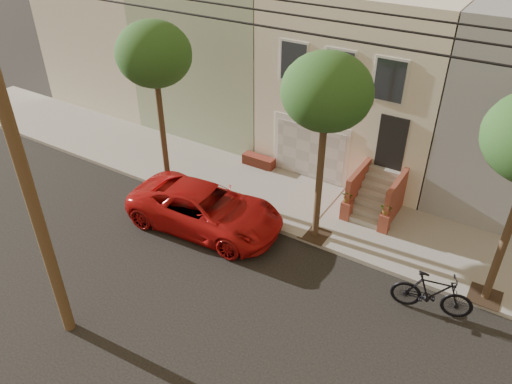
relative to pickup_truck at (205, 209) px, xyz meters
The scene contains 7 objects.
ground 3.64m from the pickup_truck, 44.26° to the right, with size 90.00×90.00×0.00m, color black.
sidewalk 3.90m from the pickup_truck, 48.40° to the left, with size 40.00×3.70×0.15m, color gray.
house_row 9.52m from the pickup_truck, 73.69° to the left, with size 33.10×11.70×7.00m.
tree_left 5.56m from the pickup_truck, 154.35° to the left, with size 2.70×2.57×6.30m.
tree_mid 5.90m from the pickup_truck, 21.79° to the left, with size 2.70×2.57×6.30m.
pickup_truck is the anchor object (origin of this frame).
motorcycle 7.77m from the pickup_truck, ahead, with size 0.63×2.24×1.35m, color black.
Camera 1 is at (6.27, -8.37, 10.52)m, focal length 34.41 mm.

